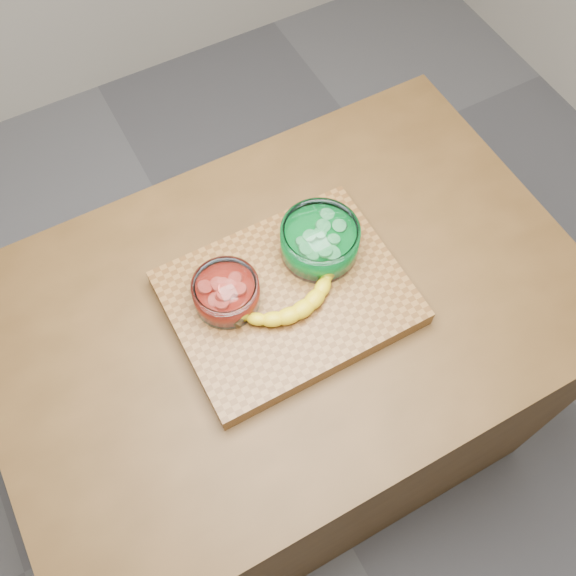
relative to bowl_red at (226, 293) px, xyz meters
name	(u,v)px	position (x,y,z in m)	size (l,w,h in m)	color
ground	(288,431)	(0.11, -0.04, -0.97)	(3.50, 3.50, 0.00)	#5D5D62
counter	(288,382)	(0.11, -0.04, -0.52)	(1.20, 0.80, 0.90)	#4F3417
cutting_board	(288,298)	(0.11, -0.04, -0.05)	(0.45, 0.35, 0.04)	brown
bowl_red	(226,293)	(0.00, 0.00, 0.00)	(0.13, 0.13, 0.06)	white
bowl_green	(320,241)	(0.21, 0.01, 0.01)	(0.16, 0.16, 0.07)	white
banana	(291,297)	(0.11, -0.06, -0.01)	(0.26, 0.13, 0.04)	gold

